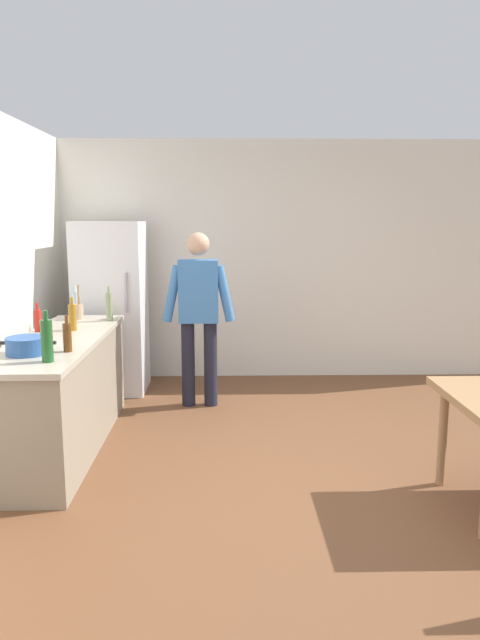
{
  "coord_description": "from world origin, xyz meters",
  "views": [
    {
      "loc": [
        -0.68,
        -3.71,
        1.82
      ],
      "look_at": [
        -0.56,
        1.26,
        0.96
      ],
      "focal_mm": 32.68,
      "sensor_mm": 36.0,
      "label": 1
    }
  ],
  "objects_px": {
    "bottle_sauce_red": "(38,320)",
    "bottle_oil_amber": "(72,317)",
    "utensil_jar": "(77,311)",
    "bottle_water_clear": "(76,303)",
    "person": "(199,308)",
    "bottle_vinegar_tall": "(109,306)",
    "bottle_wine_green": "(47,340)",
    "cooking_pot": "(27,346)",
    "refrigerator": "(111,308)",
    "bottle_beer_brown": "(67,337)"
  },
  "relations": [
    {
      "from": "bottle_sauce_red",
      "to": "bottle_oil_amber",
      "type": "relative_size",
      "value": 0.86
    },
    {
      "from": "utensil_jar",
      "to": "bottle_water_clear",
      "type": "distance_m",
      "value": 0.16
    },
    {
      "from": "person",
      "to": "bottle_vinegar_tall",
      "type": "xyz_separation_m",
      "value": [
        -0.8,
        -0.27,
        0.06
      ]
    },
    {
      "from": "bottle_sauce_red",
      "to": "bottle_wine_green",
      "type": "bearing_deg",
      "value": -69.41
    },
    {
      "from": "person",
      "to": "bottle_sauce_red",
      "type": "distance_m",
      "value": 1.51
    },
    {
      "from": "cooking_pot",
      "to": "bottle_vinegar_tall",
      "type": "height_order",
      "value": "bottle_vinegar_tall"
    },
    {
      "from": "bottle_vinegar_tall",
      "to": "bottle_wine_green",
      "type": "bearing_deg",
      "value": -93.45
    },
    {
      "from": "bottle_vinegar_tall",
      "to": "bottle_water_clear",
      "type": "relative_size",
      "value": 1.07
    },
    {
      "from": "bottle_sauce_red",
      "to": "cooking_pot",
      "type": "bearing_deg",
      "value": -77.36
    },
    {
      "from": "bottle_wine_green",
      "to": "refrigerator",
      "type": "bearing_deg",
      "value": 91.22
    },
    {
      "from": "bottle_oil_amber",
      "to": "refrigerator",
      "type": "bearing_deg",
      "value": 86.87
    },
    {
      "from": "bottle_water_clear",
      "to": "bottle_oil_amber",
      "type": "bearing_deg",
      "value": -77.8
    },
    {
      "from": "bottle_oil_amber",
      "to": "bottle_water_clear",
      "type": "relative_size",
      "value": 0.93
    },
    {
      "from": "cooking_pot",
      "to": "bottle_sauce_red",
      "type": "bearing_deg",
      "value": 102.64
    },
    {
      "from": "bottle_beer_brown",
      "to": "bottle_water_clear",
      "type": "distance_m",
      "value": 1.56
    },
    {
      "from": "bottle_sauce_red",
      "to": "bottle_vinegar_tall",
      "type": "bearing_deg",
      "value": 46.27
    },
    {
      "from": "refrigerator",
      "to": "bottle_beer_brown",
      "type": "xyz_separation_m",
      "value": [
        0.1,
        -2.09,
        0.11
      ]
    },
    {
      "from": "cooking_pot",
      "to": "bottle_sauce_red",
      "type": "distance_m",
      "value": 0.85
    },
    {
      "from": "bottle_wine_green",
      "to": "bottle_vinegar_tall",
      "type": "distance_m",
      "value": 1.57
    },
    {
      "from": "person",
      "to": "bottle_vinegar_tall",
      "type": "bearing_deg",
      "value": -161.74
    },
    {
      "from": "bottle_water_clear",
      "to": "bottle_wine_green",
      "type": "bearing_deg",
      "value": -81.35
    },
    {
      "from": "bottle_vinegar_tall",
      "to": "bottle_beer_brown",
      "type": "bearing_deg",
      "value": -91.99
    },
    {
      "from": "bottle_wine_green",
      "to": "person",
      "type": "bearing_deg",
      "value": 63.85
    },
    {
      "from": "cooking_pot",
      "to": "bottle_vinegar_tall",
      "type": "bearing_deg",
      "value": 77.21
    },
    {
      "from": "bottle_sauce_red",
      "to": "bottle_wine_green",
      "type": "xyz_separation_m",
      "value": [
        0.4,
        -1.05,
        0.05
      ]
    },
    {
      "from": "bottle_beer_brown",
      "to": "bottle_water_clear",
      "type": "relative_size",
      "value": 0.87
    },
    {
      "from": "person",
      "to": "cooking_pot",
      "type": "xyz_separation_m",
      "value": [
        -1.11,
        -1.61,
        -0.02
      ]
    },
    {
      "from": "cooking_pot",
      "to": "bottle_water_clear",
      "type": "xyz_separation_m",
      "value": [
        -0.07,
        1.59,
        0.07
      ]
    },
    {
      "from": "bottle_beer_brown",
      "to": "bottle_oil_amber",
      "type": "bearing_deg",
      "value": 102.07
    },
    {
      "from": "person",
      "to": "bottle_wine_green",
      "type": "height_order",
      "value": "person"
    },
    {
      "from": "bottle_beer_brown",
      "to": "utensil_jar",
      "type": "bearing_deg",
      "value": 101.38
    },
    {
      "from": "bottle_sauce_red",
      "to": "bottle_beer_brown",
      "type": "relative_size",
      "value": 0.92
    },
    {
      "from": "utensil_jar",
      "to": "bottle_water_clear",
      "type": "relative_size",
      "value": 1.07
    },
    {
      "from": "utensil_jar",
      "to": "refrigerator",
      "type": "bearing_deg",
      "value": 76.26
    },
    {
      "from": "person",
      "to": "cooking_pot",
      "type": "relative_size",
      "value": 4.25
    },
    {
      "from": "utensil_jar",
      "to": "bottle_wine_green",
      "type": "bearing_deg",
      "value": -82.3
    },
    {
      "from": "bottle_oil_amber",
      "to": "bottle_vinegar_tall",
      "type": "xyz_separation_m",
      "value": [
        0.22,
        0.47,
        0.02
      ]
    },
    {
      "from": "utensil_jar",
      "to": "bottle_sauce_red",
      "type": "xyz_separation_m",
      "value": [
        -0.17,
        -0.62,
        0.02
      ]
    },
    {
      "from": "bottle_wine_green",
      "to": "bottle_beer_brown",
      "type": "relative_size",
      "value": 1.31
    },
    {
      "from": "refrigerator",
      "to": "bottle_vinegar_tall",
      "type": "relative_size",
      "value": 5.62
    },
    {
      "from": "refrigerator",
      "to": "bottle_beer_brown",
      "type": "height_order",
      "value": "refrigerator"
    },
    {
      "from": "person",
      "to": "bottle_water_clear",
      "type": "distance_m",
      "value": 1.18
    },
    {
      "from": "bottle_wine_green",
      "to": "cooking_pot",
      "type": "bearing_deg",
      "value": 133.0
    },
    {
      "from": "refrigerator",
      "to": "bottle_water_clear",
      "type": "bearing_deg",
      "value": -111.74
    },
    {
      "from": "person",
      "to": "bottle_oil_amber",
      "type": "height_order",
      "value": "person"
    },
    {
      "from": "bottle_wine_green",
      "to": "bottle_beer_brown",
      "type": "distance_m",
      "value": 0.3
    },
    {
      "from": "cooking_pot",
      "to": "bottle_beer_brown",
      "type": "xyz_separation_m",
      "value": [
        0.26,
        0.07,
        0.05
      ]
    },
    {
      "from": "cooking_pot",
      "to": "bottle_water_clear",
      "type": "relative_size",
      "value": 1.33
    },
    {
      "from": "bottle_sauce_red",
      "to": "bottle_oil_amber",
      "type": "xyz_separation_m",
      "value": [
        0.27,
        0.05,
        0.02
      ]
    },
    {
      "from": "bottle_oil_amber",
      "to": "bottle_wine_green",
      "type": "height_order",
      "value": "bottle_wine_green"
    }
  ]
}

